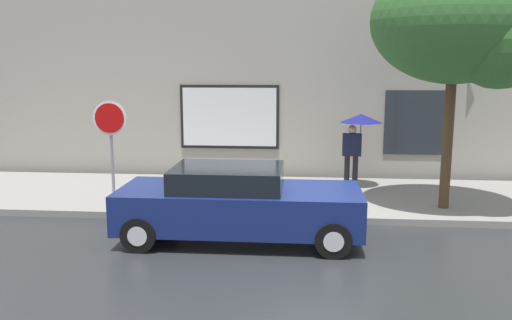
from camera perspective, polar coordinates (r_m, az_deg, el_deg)
The scene contains 8 objects.
ground_plane at distance 10.25m, azimuth 5.41°, elevation -8.51°, with size 60.00×60.00×0.00m, color #282B2D.
sidewalk at distance 13.11m, azimuth 5.33°, elevation -3.99°, with size 20.00×4.00×0.15m, color gray.
building_facade at distance 15.21m, azimuth 5.46°, elevation 10.92°, with size 20.00×0.67×7.00m.
parked_car at distance 9.99m, azimuth -1.96°, elevation -4.71°, with size 4.52×1.88×1.41m.
fire_hydrant at distance 12.39m, azimuth -6.20°, elevation -2.62°, with size 0.30×0.44×0.80m.
pedestrian_with_umbrella at distance 13.82m, azimuth 10.99°, elevation 3.40°, with size 1.06×1.06×1.90m.
street_tree at distance 12.13m, azimuth 21.59°, elevation 13.39°, with size 3.53×3.00×5.38m.
stop_sign at distance 12.17m, azimuth -15.45°, elevation 2.92°, with size 0.76×0.10×2.36m.
Camera 1 is at (-0.12, -9.71, 3.28)m, focal length 37.03 mm.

